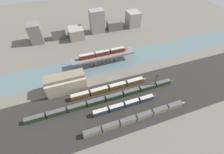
{
  "coord_description": "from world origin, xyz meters",
  "views": [
    {
      "loc": [
        -25.97,
        -76.7,
        82.54
      ],
      "look_at": [
        0.0,
        -2.01,
        3.26
      ],
      "focal_mm": 24.0,
      "sensor_mm": 36.0,
      "label": 1
    }
  ],
  "objects_px": {
    "train_on_bridge": "(104,53)",
    "warehouse_building": "(66,83)",
    "train_yard_outer": "(110,88)",
    "train_yard_far": "(107,98)",
    "train_yard_mid": "(126,105)",
    "signal_tower": "(156,82)",
    "train_yard_near": "(138,117)"
  },
  "relations": [
    {
      "from": "train_yard_outer",
      "to": "signal_tower",
      "type": "bearing_deg",
      "value": -14.92
    },
    {
      "from": "train_yard_near",
      "to": "train_on_bridge",
      "type": "bearing_deg",
      "value": 92.95
    },
    {
      "from": "train_on_bridge",
      "to": "warehouse_building",
      "type": "relative_size",
      "value": 1.55
    },
    {
      "from": "train_on_bridge",
      "to": "signal_tower",
      "type": "height_order",
      "value": "signal_tower"
    },
    {
      "from": "train_on_bridge",
      "to": "train_yard_outer",
      "type": "xyz_separation_m",
      "value": [
        -4.91,
        -30.69,
        -8.0
      ]
    },
    {
      "from": "train_yard_far",
      "to": "train_yard_outer",
      "type": "xyz_separation_m",
      "value": [
        5.01,
        8.05,
        0.2
      ]
    },
    {
      "from": "train_yard_near",
      "to": "warehouse_building",
      "type": "distance_m",
      "value": 53.35
    },
    {
      "from": "train_yard_far",
      "to": "train_yard_outer",
      "type": "distance_m",
      "value": 9.48
    },
    {
      "from": "train_yard_outer",
      "to": "signal_tower",
      "type": "relative_size",
      "value": 4.72
    },
    {
      "from": "train_yard_far",
      "to": "train_on_bridge",
      "type": "bearing_deg",
      "value": 75.64
    },
    {
      "from": "train_yard_mid",
      "to": "warehouse_building",
      "type": "relative_size",
      "value": 1.65
    },
    {
      "from": "train_yard_mid",
      "to": "warehouse_building",
      "type": "height_order",
      "value": "warehouse_building"
    },
    {
      "from": "train_yard_near",
      "to": "warehouse_building",
      "type": "relative_size",
      "value": 2.5
    },
    {
      "from": "train_yard_near",
      "to": "train_yard_far",
      "type": "bearing_deg",
      "value": 123.56
    },
    {
      "from": "train_yard_far",
      "to": "warehouse_building",
      "type": "relative_size",
      "value": 3.83
    },
    {
      "from": "train_yard_outer",
      "to": "train_yard_mid",
      "type": "bearing_deg",
      "value": -74.42
    },
    {
      "from": "train_yard_far",
      "to": "signal_tower",
      "type": "distance_m",
      "value": 35.97
    },
    {
      "from": "train_yard_near",
      "to": "train_yard_mid",
      "type": "relative_size",
      "value": 1.51
    },
    {
      "from": "train_yard_outer",
      "to": "signal_tower",
      "type": "distance_m",
      "value": 32.03
    },
    {
      "from": "train_yard_outer",
      "to": "train_yard_far",
      "type": "bearing_deg",
      "value": -121.89
    },
    {
      "from": "train_on_bridge",
      "to": "warehouse_building",
      "type": "distance_m",
      "value": 39.36
    },
    {
      "from": "train_yard_mid",
      "to": "train_on_bridge",
      "type": "bearing_deg",
      "value": 89.68
    },
    {
      "from": "train_on_bridge",
      "to": "train_yard_far",
      "type": "distance_m",
      "value": 40.82
    },
    {
      "from": "train_yard_mid",
      "to": "train_yard_far",
      "type": "relative_size",
      "value": 0.43
    },
    {
      "from": "train_yard_far",
      "to": "warehouse_building",
      "type": "bearing_deg",
      "value": 141.63
    },
    {
      "from": "train_on_bridge",
      "to": "warehouse_building",
      "type": "height_order",
      "value": "warehouse_building"
    },
    {
      "from": "signal_tower",
      "to": "train_on_bridge",
      "type": "bearing_deg",
      "value": 123.59
    },
    {
      "from": "train_yard_mid",
      "to": "signal_tower",
      "type": "bearing_deg",
      "value": 17.96
    },
    {
      "from": "train_on_bridge",
      "to": "train_yard_near",
      "type": "relative_size",
      "value": 0.62
    },
    {
      "from": "train_yard_near",
      "to": "signal_tower",
      "type": "height_order",
      "value": "signal_tower"
    },
    {
      "from": "warehouse_building",
      "to": "train_yard_outer",
      "type": "bearing_deg",
      "value": -20.6
    },
    {
      "from": "train_on_bridge",
      "to": "train_yard_near",
      "type": "xyz_separation_m",
      "value": [
        3.0,
        -58.21,
        -7.99
      ]
    }
  ]
}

